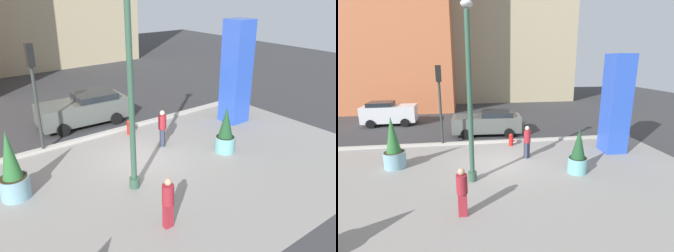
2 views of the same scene
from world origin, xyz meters
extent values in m
plane|color=#38383A|center=(0.00, 4.00, 0.00)|extent=(60.00, 60.00, 0.00)
cube|color=gray|center=(0.00, -2.00, 0.00)|extent=(18.00, 10.00, 0.02)
cube|color=#B7B2A8|center=(0.00, 3.12, 0.08)|extent=(18.00, 0.24, 0.16)
cylinder|color=#335642|center=(-1.47, -1.79, 0.20)|extent=(0.36, 0.36, 0.40)
cylinder|color=#335642|center=(-1.47, -1.79, 3.36)|extent=(0.20, 0.20, 6.72)
ellipsoid|color=silver|center=(-1.47, -1.79, 6.90)|extent=(0.44, 0.44, 0.28)
cube|color=blue|center=(6.30, 0.73, 2.63)|extent=(1.17, 1.17, 5.27)
cylinder|color=#7AA8B7|center=(-5.05, 0.12, 0.39)|extent=(1.00, 1.00, 0.79)
cylinder|color=#382819|center=(-5.05, 0.12, 0.77)|extent=(0.92, 0.92, 0.04)
cone|color=#2D6B33|center=(-5.05, 0.12, 1.64)|extent=(0.66, 0.66, 1.70)
cylinder|color=#6BB2B2|center=(3.23, -1.66, 0.35)|extent=(0.87, 0.87, 0.71)
cylinder|color=#382819|center=(3.23, -1.66, 0.69)|extent=(0.80, 0.80, 0.04)
cone|color=#1E4C28|center=(3.23, -1.66, 1.38)|extent=(0.63, 0.63, 1.34)
cylinder|color=red|center=(0.89, 2.46, 0.28)|extent=(0.26, 0.26, 0.55)
sphere|color=red|center=(0.89, 2.46, 0.63)|extent=(0.24, 0.24, 0.24)
cylinder|color=red|center=(1.06, 2.46, 0.30)|extent=(0.12, 0.10, 0.10)
cylinder|color=#333833|center=(-3.12, 3.07, 1.89)|extent=(0.14, 0.14, 3.77)
cube|color=black|center=(-3.12, 3.07, 4.22)|extent=(0.28, 0.32, 0.90)
sphere|color=yellow|center=(-3.12, 3.24, 3.95)|extent=(0.18, 0.18, 0.18)
cube|color=#565B56|center=(-0.33, 5.01, 0.79)|extent=(4.61, 2.05, 1.03)
cube|color=#1E2328|center=(0.35, 4.98, 1.46)|extent=(2.11, 1.71, 0.32)
cylinder|color=black|center=(-1.78, 4.16, 0.32)|extent=(0.65, 0.25, 0.64)
cylinder|color=black|center=(-1.69, 6.00, 0.32)|extent=(0.65, 0.25, 0.64)
cylinder|color=black|center=(1.03, 4.03, 0.32)|extent=(0.65, 0.25, 0.64)
cylinder|color=black|center=(1.11, 5.86, 0.32)|extent=(0.65, 0.25, 0.64)
cube|color=silver|center=(-7.59, 8.88, 0.89)|extent=(3.99, 1.91, 1.24)
cube|color=#1E2328|center=(-8.19, 8.87, 1.67)|extent=(1.82, 1.64, 0.31)
cylinder|color=black|center=(-6.40, 9.82, 0.32)|extent=(0.65, 0.24, 0.64)
cylinder|color=black|center=(-6.35, 8.02, 0.32)|extent=(0.65, 0.24, 0.64)
cylinder|color=black|center=(-8.84, 9.75, 0.32)|extent=(0.65, 0.24, 0.64)
cylinder|color=black|center=(-8.79, 7.95, 0.32)|extent=(0.65, 0.24, 0.64)
cube|color=maroon|center=(-1.83, -4.28, 0.42)|extent=(0.29, 0.21, 0.83)
cylinder|color=maroon|center=(-1.83, -4.28, 1.14)|extent=(0.37, 0.37, 0.62)
sphere|color=tan|center=(-1.83, -4.28, 1.57)|extent=(0.22, 0.22, 0.22)
cube|color=#33384C|center=(1.38, 0.41, 0.42)|extent=(0.34, 0.34, 0.84)
cylinder|color=maroon|center=(1.38, 0.41, 1.16)|extent=(0.51, 0.51, 0.63)
sphere|color=beige|center=(1.38, 0.41, 1.59)|extent=(0.23, 0.23, 0.23)
cube|color=tan|center=(2.53, 24.79, 10.70)|extent=(17.55, 13.73, 21.41)
camera|label=1|loc=(-7.01, -11.16, 6.80)|focal=37.26mm
camera|label=2|loc=(-1.53, -11.78, 4.96)|focal=27.35mm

